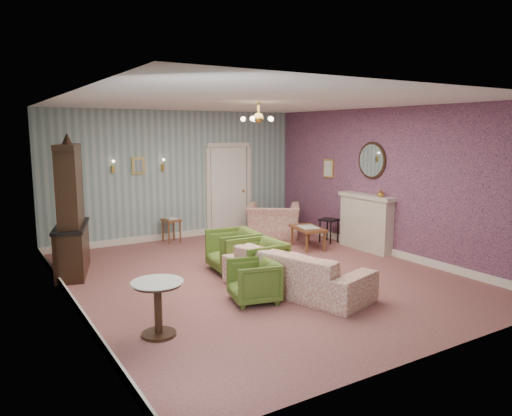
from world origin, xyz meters
TOP-DOWN VIEW (x-y plane):
  - floor at (0.00, 0.00)m, footprint 7.00×7.00m
  - ceiling at (0.00, 0.00)m, footprint 7.00×7.00m
  - wall_back at (0.00, 3.50)m, footprint 6.00×0.00m
  - wall_front at (0.00, -3.50)m, footprint 6.00×0.00m
  - wall_left at (-3.00, 0.00)m, footprint 0.00×7.00m
  - wall_right at (3.00, 0.00)m, footprint 0.00×7.00m
  - wall_right_floral at (2.98, 0.00)m, footprint 0.00×7.00m
  - door at (1.30, 3.46)m, footprint 1.12×0.12m
  - olive_chair_a at (-0.72, -1.03)m, footprint 0.75×0.78m
  - olive_chair_b at (-0.26, -0.38)m, footprint 0.74×0.79m
  - olive_chair_c at (-0.22, 0.50)m, footprint 0.81×0.86m
  - sofa_chintz at (0.05, -1.01)m, footprint 1.33×2.41m
  - wingback_chair at (1.91, 2.42)m, footprint 1.41×1.31m
  - dresser at (-2.65, 1.80)m, footprint 0.88×1.50m
  - fireplace at (2.86, 0.40)m, footprint 0.30×1.40m
  - mantel_vase at (2.84, 0.00)m, footprint 0.15×0.15m
  - oval_mirror at (2.96, 0.40)m, footprint 0.04×0.76m
  - framed_print at (2.97, 1.75)m, footprint 0.04×0.34m
  - coffee_table at (1.94, 1.14)m, footprint 0.67×0.98m
  - side_table_black at (2.65, 1.31)m, footprint 0.44×0.44m
  - pedestal_table at (-2.30, -1.44)m, footprint 0.75×0.75m
  - nesting_table at (-0.31, 3.15)m, footprint 0.36×0.45m
  - gilt_mirror_back at (-0.90, 3.46)m, footprint 0.28×0.06m
  - sconce_left at (-1.45, 3.44)m, footprint 0.16×0.12m
  - sconce_right at (-0.35, 3.44)m, footprint 0.16×0.12m
  - chandelier at (0.00, 0.00)m, footprint 0.56×0.56m
  - burgundy_cushion at (1.86, 2.27)m, footprint 0.41×0.28m

SIDE VIEW (x-z plane):
  - floor at x=0.00m, z-range 0.00..0.00m
  - coffee_table at x=1.94m, z-range 0.00..0.45m
  - side_table_black at x=2.65m, z-range 0.00..0.53m
  - nesting_table at x=-0.31m, z-range 0.00..0.56m
  - olive_chair_a at x=-0.72m, z-range 0.00..0.67m
  - pedestal_table at x=-2.30m, z-range 0.00..0.68m
  - olive_chair_b at x=-0.26m, z-range 0.00..0.79m
  - olive_chair_c at x=-0.22m, z-range 0.00..0.81m
  - sofa_chintz at x=0.05m, z-range 0.00..0.90m
  - burgundy_cushion at x=1.86m, z-range 0.28..0.68m
  - wingback_chair at x=1.91m, z-range 0.00..1.04m
  - fireplace at x=2.86m, z-range 0.00..1.16m
  - door at x=1.30m, z-range 0.00..2.16m
  - dresser at x=-2.65m, z-range 0.00..2.36m
  - mantel_vase at x=2.84m, z-range 1.16..1.31m
  - wall_back at x=0.00m, z-range -1.55..4.45m
  - wall_front at x=0.00m, z-range -1.55..4.45m
  - wall_left at x=-3.00m, z-range -2.05..4.95m
  - wall_right at x=3.00m, z-range -2.05..4.95m
  - wall_right_floral at x=2.98m, z-range -2.05..4.95m
  - framed_print at x=2.97m, z-range 1.39..1.81m
  - gilt_mirror_back at x=-0.90m, z-range 1.52..1.88m
  - sconce_left at x=-1.45m, z-range 1.55..1.85m
  - sconce_right at x=-0.35m, z-range 1.55..1.85m
  - oval_mirror at x=2.96m, z-range 1.43..2.27m
  - chandelier at x=0.00m, z-range 2.45..2.81m
  - ceiling at x=0.00m, z-range 2.90..2.90m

